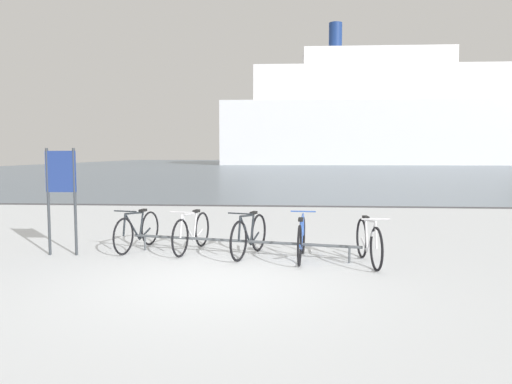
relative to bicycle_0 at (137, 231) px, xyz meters
name	(u,v)px	position (x,y,z in m)	size (l,w,h in m)	color
ground	(283,168)	(1.83, 51.74, -0.41)	(80.00, 132.00, 0.08)	silver
bike_rack	(241,242)	(2.06, -0.44, -0.10)	(4.24, 0.94, 0.31)	#4C5156
bicycle_0	(137,231)	(0.00, 0.00, 0.00)	(0.51, 1.66, 0.81)	black
bicycle_1	(192,232)	(1.09, -0.09, 0.00)	(0.51, 1.70, 0.82)	black
bicycle_2	(249,235)	(2.21, -0.41, 0.01)	(0.61, 1.60, 0.84)	black
bicycle_3	(301,239)	(3.16, -0.62, 0.00)	(0.46, 1.69, 0.81)	black
bicycle_4	(369,242)	(4.28, -0.89, 0.01)	(0.46, 1.67, 0.83)	black
info_sign	(61,183)	(-1.21, -0.58, 0.96)	(0.55, 0.07, 1.96)	#33383D
ferry_ship	(380,118)	(17.13, 70.45, 7.20)	(51.68, 12.52, 22.57)	silver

